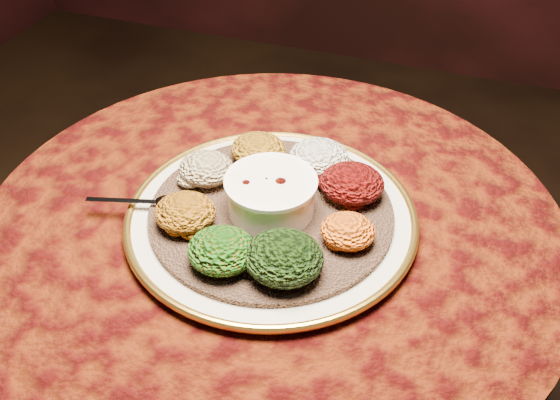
% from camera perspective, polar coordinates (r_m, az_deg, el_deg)
% --- Properties ---
extents(table, '(0.96, 0.96, 0.73)m').
position_cam_1_polar(table, '(1.15, -0.70, -8.18)').
color(table, black).
rests_on(table, ground).
extents(platter, '(0.59, 0.59, 0.02)m').
position_cam_1_polar(platter, '(1.00, -0.81, -1.57)').
color(platter, beige).
rests_on(platter, table).
extents(injera, '(0.45, 0.45, 0.01)m').
position_cam_1_polar(injera, '(1.00, -0.81, -1.11)').
color(injera, brown).
rests_on(injera, platter).
extents(stew_bowl, '(0.14, 0.14, 0.06)m').
position_cam_1_polar(stew_bowl, '(0.97, -0.83, 0.67)').
color(stew_bowl, white).
rests_on(stew_bowl, injera).
extents(spoon, '(0.15, 0.06, 0.01)m').
position_cam_1_polar(spoon, '(1.01, -10.78, -0.20)').
color(spoon, silver).
rests_on(spoon, injera).
extents(portion_ayib, '(0.10, 0.10, 0.05)m').
position_cam_1_polar(portion_ayib, '(1.06, 3.57, 3.94)').
color(portion_ayib, white).
rests_on(portion_ayib, injera).
extents(portion_kitfo, '(0.11, 0.10, 0.05)m').
position_cam_1_polar(portion_kitfo, '(1.01, 6.59, 1.54)').
color(portion_kitfo, black).
rests_on(portion_kitfo, injera).
extents(portion_tikil, '(0.08, 0.08, 0.04)m').
position_cam_1_polar(portion_tikil, '(0.93, 6.22, -2.83)').
color(portion_tikil, '#BF8A0F').
rests_on(portion_tikil, injera).
extents(portion_gomen, '(0.11, 0.11, 0.05)m').
position_cam_1_polar(portion_gomen, '(0.88, 0.34, -5.27)').
color(portion_gomen, black).
rests_on(portion_gomen, injera).
extents(portion_mixveg, '(0.10, 0.10, 0.05)m').
position_cam_1_polar(portion_mixveg, '(0.89, -5.34, -4.60)').
color(portion_mixveg, '#B02F0B').
rests_on(portion_mixveg, injera).
extents(portion_kik, '(0.10, 0.09, 0.05)m').
position_cam_1_polar(portion_kik, '(0.96, -8.66, -1.13)').
color(portion_kik, '#A0570E').
rests_on(portion_kik, injera).
extents(portion_timatim, '(0.09, 0.09, 0.04)m').
position_cam_1_polar(portion_timatim, '(1.05, -6.76, 2.89)').
color(portion_timatim, maroon).
rests_on(portion_timatim, injera).
extents(portion_shiro, '(0.10, 0.09, 0.05)m').
position_cam_1_polar(portion_shiro, '(1.08, -2.01, 4.65)').
color(portion_shiro, '#9C6212').
rests_on(portion_shiro, injera).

